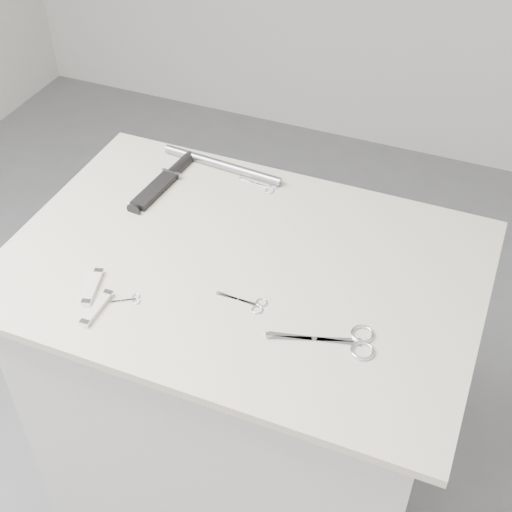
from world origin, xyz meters
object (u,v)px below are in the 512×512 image
at_px(large_shears, 345,341).
at_px(embroidery_scissors_b, 264,186).
at_px(pocket_knife_a, 93,287).
at_px(embroidery_scissors_a, 249,303).
at_px(pocket_knife_b, 97,308).
at_px(plinth, 244,400).
at_px(sheathed_knife, 167,178).
at_px(metal_rail, 222,165).
at_px(tiny_scissors, 128,300).

distance_m(large_shears, embroidery_scissors_b, 0.52).
height_order(large_shears, pocket_knife_a, pocket_knife_a).
bearing_deg(embroidery_scissors_a, pocket_knife_b, -153.21).
height_order(large_shears, embroidery_scissors_b, large_shears).
height_order(plinth, embroidery_scissors_b, embroidery_scissors_b).
relative_size(embroidery_scissors_a, pocket_knife_b, 1.05).
height_order(sheathed_knife, pocket_knife_a, sheathed_knife).
relative_size(embroidery_scissors_a, metal_rail, 0.32).
xyz_separation_m(plinth, tiny_scissors, (-0.17, -0.19, 0.47)).
xyz_separation_m(embroidery_scissors_b, metal_rail, (-0.12, 0.03, 0.01)).
relative_size(embroidery_scissors_a, embroidery_scissors_b, 1.06).
bearing_deg(large_shears, embroidery_scissors_b, 112.66).
relative_size(large_shears, tiny_scissors, 3.08).
height_order(large_shears, tiny_scissors, large_shears).
distance_m(embroidery_scissors_b, metal_rail, 0.13).
xyz_separation_m(sheathed_knife, pocket_knife_b, (0.07, -0.44, -0.00)).
height_order(tiny_scissors, pocket_knife_a, pocket_knife_a).
relative_size(tiny_scissors, sheathed_knife, 0.28).
xyz_separation_m(embroidery_scissors_b, pocket_knife_a, (-0.19, -0.46, 0.00)).
bearing_deg(sheathed_knife, large_shears, -116.05).
height_order(plinth, tiny_scissors, tiny_scissors).
bearing_deg(pocket_knife_a, pocket_knife_b, -156.36).
bearing_deg(large_shears, embroidery_scissors_a, 156.55).
xyz_separation_m(plinth, metal_rail, (-0.18, 0.30, 0.48)).
bearing_deg(embroidery_scissors_b, pocket_knife_b, -100.17).
bearing_deg(plinth, embroidery_scissors_a, -60.04).
distance_m(pocket_knife_b, metal_rail, 0.54).
height_order(embroidery_scissors_a, sheathed_knife, sheathed_knife).
height_order(large_shears, pocket_knife_b, pocket_knife_b).
relative_size(sheathed_knife, pocket_knife_b, 2.42).
relative_size(plinth, metal_rail, 2.81).
xyz_separation_m(large_shears, tiny_scissors, (-0.43, -0.06, -0.00)).
xyz_separation_m(tiny_scissors, pocket_knife_a, (-0.08, 0.00, 0.00)).
distance_m(plinth, large_shears, 0.56).
distance_m(plinth, sheathed_knife, 0.59).
bearing_deg(tiny_scissors, large_shears, -24.68).
bearing_deg(tiny_scissors, pocket_knife_b, -164.89).
relative_size(plinth, pocket_knife_a, 8.66).
bearing_deg(embroidery_scissors_b, embroidery_scissors_a, -66.02).
bearing_deg(pocket_knife_b, pocket_knife_a, 39.17).
bearing_deg(pocket_knife_b, plinth, -41.54).
relative_size(plinth, tiny_scissors, 13.65).
xyz_separation_m(plinth, embroidery_scissors_a, (0.06, -0.11, 0.47)).
distance_m(embroidery_scissors_a, pocket_knife_a, 0.32).
height_order(embroidery_scissors_b, pocket_knife_a, pocket_knife_a).
distance_m(large_shears, sheathed_knife, 0.64).
height_order(sheathed_knife, pocket_knife_b, sheathed_knife).
bearing_deg(sheathed_knife, embroidery_scissors_b, -67.86).
relative_size(large_shears, pocket_knife_b, 2.06).
bearing_deg(sheathed_knife, tiny_scissors, -158.25).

